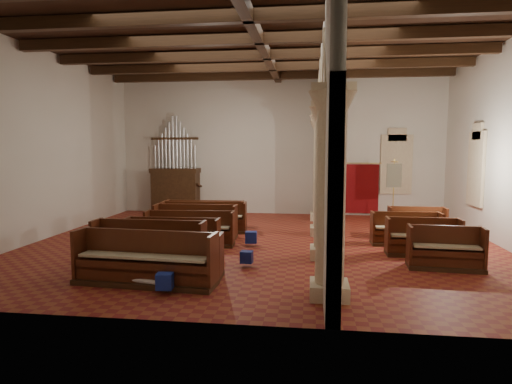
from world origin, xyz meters
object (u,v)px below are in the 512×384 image
object	(u,v)px
pipe_organ	(176,183)
processional_banner	(393,204)
nave_pew_0	(145,267)
lectern	(195,201)
aisle_pew_0	(445,254)

from	to	relation	value
pipe_organ	processional_banner	xyz separation A→B (m)	(9.00, -1.78, -0.56)
processional_banner	nave_pew_0	world-z (taller)	processional_banner
processional_banner	lectern	bearing A→B (deg)	158.68
aisle_pew_0	nave_pew_0	bearing A→B (deg)	-159.12
lectern	nave_pew_0	xyz separation A→B (m)	(1.55, -9.67, -0.19)
pipe_organ	processional_banner	distance (m)	9.20
aisle_pew_0	pipe_organ	bearing A→B (deg)	144.15
pipe_organ	processional_banner	world-z (taller)	pipe_organ
pipe_organ	lectern	bearing A→B (deg)	-0.80
lectern	aisle_pew_0	size ratio (longest dim) A/B	0.78
lectern	nave_pew_0	bearing A→B (deg)	-70.75
pipe_organ	processional_banner	size ratio (longest dim) A/B	1.76
pipe_organ	aisle_pew_0	xyz separation A→B (m)	(9.16, -7.64, -1.02)
lectern	pipe_organ	bearing A→B (deg)	-170.65
pipe_organ	nave_pew_0	distance (m)	10.03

